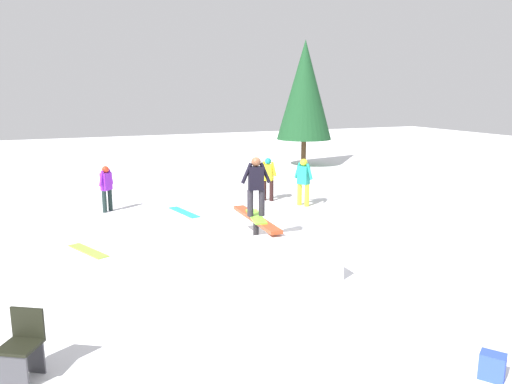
{
  "coord_description": "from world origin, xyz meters",
  "views": [
    {
      "loc": [
        -10.43,
        4.43,
        3.57
      ],
      "look_at": [
        0.0,
        0.0,
        1.25
      ],
      "focal_mm": 35.0,
      "sensor_mm": 36.0,
      "label": 1
    }
  ],
  "objects_px": {
    "bystander_teal": "(303,180)",
    "bystander_yellow": "(268,177)",
    "bystander_purple": "(106,186)",
    "pine_tree_near": "(305,90)",
    "main_rider_on_rail": "(256,187)",
    "loose_snowboard_lime": "(88,251)",
    "folding_chair": "(23,348)",
    "rail_feature": "(256,221)",
    "loose_snowboard_cyan": "(184,212)",
    "backpack_on_snow": "(492,366)"
  },
  "relations": [
    {
      "from": "bystander_teal",
      "to": "bystander_yellow",
      "type": "height_order",
      "value": "bystander_teal"
    },
    {
      "from": "bystander_purple",
      "to": "pine_tree_near",
      "type": "xyz_separation_m",
      "value": [
        5.85,
        -9.8,
        2.8
      ]
    },
    {
      "from": "main_rider_on_rail",
      "to": "bystander_yellow",
      "type": "bearing_deg",
      "value": -14.95
    },
    {
      "from": "loose_snowboard_lime",
      "to": "folding_chair",
      "type": "relative_size",
      "value": 1.57
    },
    {
      "from": "bystander_yellow",
      "to": "folding_chair",
      "type": "xyz_separation_m",
      "value": [
        -8.22,
        7.09,
        -0.38
      ]
    },
    {
      "from": "main_rider_on_rail",
      "to": "loose_snowboard_lime",
      "type": "xyz_separation_m",
      "value": [
        0.96,
        3.71,
        -1.35
      ]
    },
    {
      "from": "loose_snowboard_lime",
      "to": "rail_feature",
      "type": "bearing_deg",
      "value": -127.73
    },
    {
      "from": "loose_snowboard_cyan",
      "to": "folding_chair",
      "type": "bearing_deg",
      "value": -39.72
    },
    {
      "from": "bystander_purple",
      "to": "bystander_yellow",
      "type": "relative_size",
      "value": 0.97
    },
    {
      "from": "bystander_teal",
      "to": "bystander_yellow",
      "type": "distance_m",
      "value": 1.32
    },
    {
      "from": "folding_chair",
      "to": "backpack_on_snow",
      "type": "relative_size",
      "value": 2.59
    },
    {
      "from": "bystander_purple",
      "to": "pine_tree_near",
      "type": "distance_m",
      "value": 11.75
    },
    {
      "from": "main_rider_on_rail",
      "to": "bystander_purple",
      "type": "xyz_separation_m",
      "value": [
        4.7,
        2.84,
        -0.59
      ]
    },
    {
      "from": "main_rider_on_rail",
      "to": "backpack_on_snow",
      "type": "height_order",
      "value": "main_rider_on_rail"
    },
    {
      "from": "rail_feature",
      "to": "folding_chair",
      "type": "height_order",
      "value": "folding_chair"
    },
    {
      "from": "bystander_purple",
      "to": "loose_snowboard_cyan",
      "type": "xyz_separation_m",
      "value": [
        -1.03,
        -2.07,
        -0.76
      ]
    },
    {
      "from": "main_rider_on_rail",
      "to": "loose_snowboard_lime",
      "type": "height_order",
      "value": "main_rider_on_rail"
    },
    {
      "from": "bystander_purple",
      "to": "bystander_teal",
      "type": "relative_size",
      "value": 0.93
    },
    {
      "from": "backpack_on_snow",
      "to": "pine_tree_near",
      "type": "distance_m",
      "value": 18.4
    },
    {
      "from": "main_rider_on_rail",
      "to": "pine_tree_near",
      "type": "height_order",
      "value": "pine_tree_near"
    },
    {
      "from": "rail_feature",
      "to": "loose_snowboard_lime",
      "type": "xyz_separation_m",
      "value": [
        0.96,
        3.71,
        -0.55
      ]
    },
    {
      "from": "rail_feature",
      "to": "pine_tree_near",
      "type": "distance_m",
      "value": 12.99
    },
    {
      "from": "bystander_yellow",
      "to": "pine_tree_near",
      "type": "relative_size",
      "value": 0.24
    },
    {
      "from": "rail_feature",
      "to": "bystander_yellow",
      "type": "xyz_separation_m",
      "value": [
        4.2,
        -2.21,
        0.24
      ]
    },
    {
      "from": "loose_snowboard_lime",
      "to": "backpack_on_snow",
      "type": "bearing_deg",
      "value": -173.09
    },
    {
      "from": "bystander_purple",
      "to": "loose_snowboard_cyan",
      "type": "distance_m",
      "value": 2.43
    },
    {
      "from": "backpack_on_snow",
      "to": "loose_snowboard_lime",
      "type": "bearing_deg",
      "value": -4.22
    },
    {
      "from": "folding_chair",
      "to": "loose_snowboard_cyan",
      "type": "bearing_deg",
      "value": 93.33
    },
    {
      "from": "bystander_yellow",
      "to": "loose_snowboard_cyan",
      "type": "xyz_separation_m",
      "value": [
        -0.52,
        2.98,
        -0.78
      ]
    },
    {
      "from": "main_rider_on_rail",
      "to": "backpack_on_snow",
      "type": "relative_size",
      "value": 4.17
    },
    {
      "from": "loose_snowboard_lime",
      "to": "loose_snowboard_cyan",
      "type": "relative_size",
      "value": 0.89
    },
    {
      "from": "loose_snowboard_lime",
      "to": "loose_snowboard_cyan",
      "type": "bearing_deg",
      "value": -70.56
    },
    {
      "from": "rail_feature",
      "to": "loose_snowboard_cyan",
      "type": "distance_m",
      "value": 3.79
    },
    {
      "from": "loose_snowboard_cyan",
      "to": "main_rider_on_rail",
      "type": "bearing_deg",
      "value": 0.23
    },
    {
      "from": "bystander_purple",
      "to": "bystander_teal",
      "type": "xyz_separation_m",
      "value": [
        -1.61,
        -5.76,
        0.06
      ]
    },
    {
      "from": "folding_chair",
      "to": "pine_tree_near",
      "type": "relative_size",
      "value": 0.15
    },
    {
      "from": "rail_feature",
      "to": "bystander_teal",
      "type": "distance_m",
      "value": 4.26
    },
    {
      "from": "main_rider_on_rail",
      "to": "loose_snowboard_cyan",
      "type": "relative_size",
      "value": 0.91
    },
    {
      "from": "bystander_teal",
      "to": "rail_feature",
      "type": "bearing_deg",
      "value": -70.99
    },
    {
      "from": "pine_tree_near",
      "to": "bystander_teal",
      "type": "bearing_deg",
      "value": 151.6
    },
    {
      "from": "main_rider_on_rail",
      "to": "rail_feature",
      "type": "bearing_deg",
      "value": 0.0
    },
    {
      "from": "bystander_purple",
      "to": "backpack_on_snow",
      "type": "relative_size",
      "value": 4.06
    },
    {
      "from": "loose_snowboard_cyan",
      "to": "backpack_on_snow",
      "type": "xyz_separation_m",
      "value": [
        -10.02,
        -1.3,
        0.16
      ]
    },
    {
      "from": "main_rider_on_rail",
      "to": "bystander_yellow",
      "type": "height_order",
      "value": "main_rider_on_rail"
    },
    {
      "from": "pine_tree_near",
      "to": "loose_snowboard_cyan",
      "type": "bearing_deg",
      "value": 131.67
    },
    {
      "from": "rail_feature",
      "to": "pine_tree_near",
      "type": "xyz_separation_m",
      "value": [
        10.55,
        -6.96,
        3.01
      ]
    },
    {
      "from": "rail_feature",
      "to": "bystander_yellow",
      "type": "height_order",
      "value": "bystander_yellow"
    },
    {
      "from": "bystander_purple",
      "to": "loose_snowboard_cyan",
      "type": "height_order",
      "value": "bystander_purple"
    },
    {
      "from": "rail_feature",
      "to": "backpack_on_snow",
      "type": "relative_size",
      "value": 7.52
    },
    {
      "from": "loose_snowboard_cyan",
      "to": "pine_tree_near",
      "type": "bearing_deg",
      "value": 120.05
    }
  ]
}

